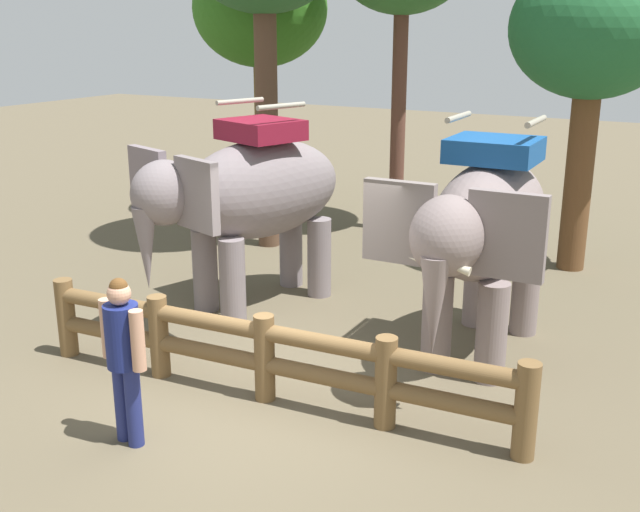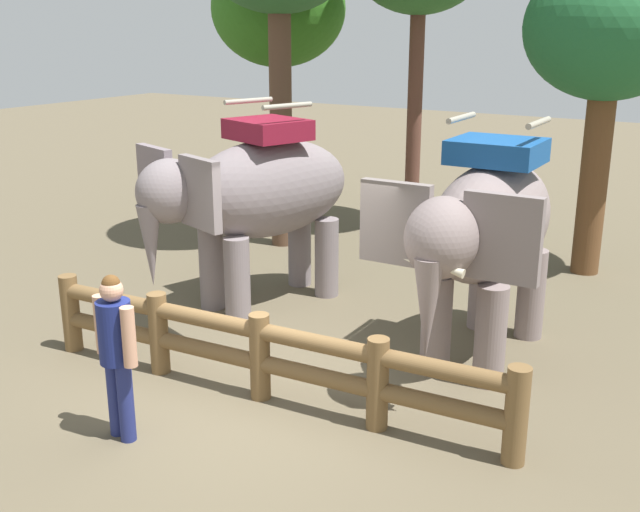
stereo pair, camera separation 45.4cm
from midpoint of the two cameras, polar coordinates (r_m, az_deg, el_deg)
The scene contains 7 objects.
ground_plane at distance 9.03m, azimuth -6.18°, elevation -11.05°, with size 60.00×60.00×0.00m, color brown.
log_fence at distance 8.89m, azimuth -5.66°, elevation -7.17°, with size 6.20×0.61×1.05m.
elephant_near_left at distance 11.52m, azimuth -6.42°, elevation 4.55°, with size 2.58×3.75×3.14m.
elephant_center at distance 9.78m, azimuth 10.88°, elevation 2.08°, with size 2.08×3.63×3.13m.
tourist_woman_in_black at distance 8.10m, azimuth -16.07°, elevation -6.77°, with size 0.64×0.41×1.82m.
tree_far_left at distance 13.77m, azimuth 18.87°, elevation 15.48°, with size 2.77×2.77×5.35m.
tree_far_right at distance 17.27m, azimuth -5.29°, elevation 17.77°, with size 2.91×2.91×5.77m.
Camera 1 is at (4.44, -6.60, 4.23)m, focal length 42.73 mm.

